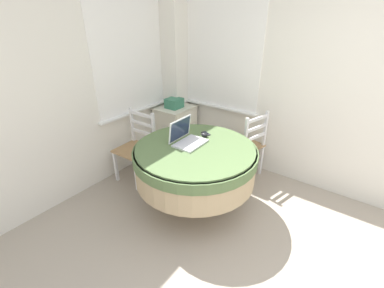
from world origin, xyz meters
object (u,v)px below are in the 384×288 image
at_px(laptop, 187,138).
at_px(cell_phone, 206,133).
at_px(dining_chair_near_right_window, 246,145).
at_px(round_dining_table, 195,161).
at_px(storage_box, 174,103).
at_px(corner_cabinet, 176,130).
at_px(computer_mouse, 204,135).
at_px(dining_chair_near_back_window, 137,148).

relative_size(laptop, cell_phone, 2.78).
distance_m(laptop, dining_chair_near_right_window, 0.99).
bearing_deg(dining_chair_near_right_window, cell_phone, 157.86).
relative_size(round_dining_table, storage_box, 5.84).
distance_m(round_dining_table, dining_chair_near_right_window, 0.93).
distance_m(cell_phone, storage_box, 1.03).
relative_size(cell_phone, corner_cabinet, 0.17).
bearing_deg(laptop, cell_phone, -6.75).
distance_m(computer_mouse, dining_chair_near_back_window, 0.95).
xyz_separation_m(cell_phone, corner_cabinet, (0.56, 0.91, -0.38)).
xyz_separation_m(laptop, dining_chair_near_back_window, (0.01, 0.80, -0.36)).
distance_m(round_dining_table, dining_chair_near_back_window, 0.94).
bearing_deg(dining_chair_near_right_window, computer_mouse, 162.20).
relative_size(computer_mouse, storage_box, 0.38).
height_order(round_dining_table, dining_chair_near_back_window, dining_chair_near_back_window).
height_order(round_dining_table, cell_phone, cell_phone).
relative_size(computer_mouse, cell_phone, 0.67).
relative_size(dining_chair_near_back_window, corner_cabinet, 1.22).
bearing_deg(round_dining_table, computer_mouse, 13.56).
bearing_deg(computer_mouse, corner_cabinet, 56.15).
xyz_separation_m(laptop, corner_cabinet, (0.86, 0.87, -0.43)).
bearing_deg(dining_chair_near_right_window, round_dining_table, 170.78).
bearing_deg(corner_cabinet, dining_chair_near_back_window, -174.95).
relative_size(dining_chair_near_right_window, storage_box, 4.14).
bearing_deg(storage_box, computer_mouse, -122.68).
xyz_separation_m(computer_mouse, storage_box, (0.59, 0.92, 0.03)).
height_order(round_dining_table, computer_mouse, computer_mouse).
bearing_deg(laptop, round_dining_table, -101.24).
bearing_deg(storage_box, dining_chair_near_back_window, -176.06).
distance_m(computer_mouse, cell_phone, 0.08).
bearing_deg(cell_phone, corner_cabinet, 58.44).
xyz_separation_m(cell_phone, storage_box, (0.52, 0.89, 0.05)).
distance_m(round_dining_table, computer_mouse, 0.32).
xyz_separation_m(dining_chair_near_right_window, corner_cabinet, (-0.02, 1.15, -0.07)).
height_order(computer_mouse, corner_cabinet, computer_mouse).
height_order(laptop, storage_box, laptop).
relative_size(round_dining_table, cell_phone, 10.29).
distance_m(round_dining_table, cell_phone, 0.38).
distance_m(computer_mouse, storage_box, 1.09).
height_order(laptop, computer_mouse, laptop).
relative_size(round_dining_table, dining_chair_near_back_window, 1.41).
bearing_deg(laptop, dining_chair_near_back_window, 89.36).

